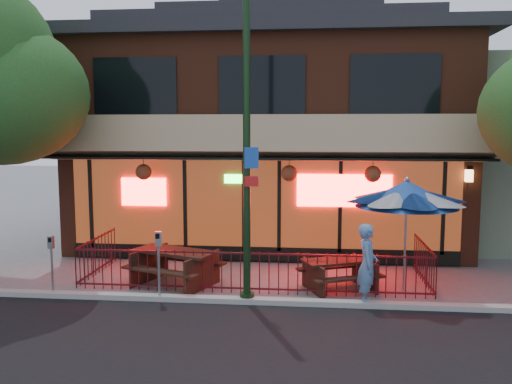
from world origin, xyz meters
The scene contains 11 objects.
ground centered at (0.00, 0.00, 0.00)m, with size 80.00×80.00×0.00m, color gray.
curb centered at (0.00, -0.50, 0.06)m, with size 80.00×0.25×0.12m, color #999993.
restaurant_building centered at (0.00, 7.11, 4.13)m, with size 12.96×9.49×8.05m.
patio_fence centered at (0.00, 0.50, 0.63)m, with size 8.44×2.62×1.00m.
street_light centered at (0.00, -0.40, 3.15)m, with size 0.43×0.32×7.00m.
picnic_table_left centered at (-1.90, 0.70, 0.57)m, with size 2.47×2.20×0.87m.
picnic_table_right centered at (2.08, 0.70, 0.49)m, with size 2.11×1.89×0.74m.
patio_umbrella centered at (3.60, 0.83, 2.31)m, with size 2.37×2.37×2.71m.
pedestrian centered at (2.61, -0.35, 0.89)m, with size 0.65×0.43×1.79m, color #567DAD.
parking_meter_near centered at (-1.96, -0.48, 1.05)m, with size 0.17×0.15×1.56m.
parking_meter_far centered at (-4.49, -0.40, 0.94)m, with size 0.13×0.12×1.39m.
Camera 1 is at (1.37, -11.94, 3.84)m, focal length 38.00 mm.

